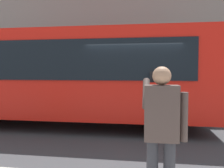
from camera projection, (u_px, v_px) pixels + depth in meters
The scene contains 3 objects.
ground_plane at pixel (135, 130), 7.16m from camera, with size 60.00×60.00×0.00m, color #38383A.
red_bus at pixel (67, 75), 7.62m from camera, with size 9.05×2.54×3.08m.
pedestrian_photographer at pixel (162, 126), 2.78m from camera, with size 0.53×0.52×1.70m.
Camera 1 is at (-0.37, 7.10, 1.80)m, focal length 37.52 mm.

